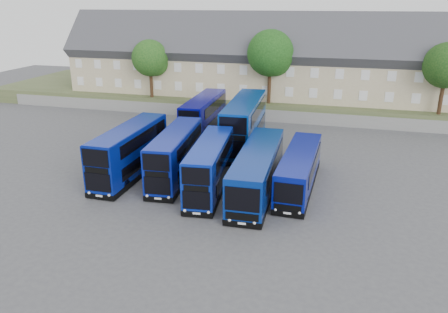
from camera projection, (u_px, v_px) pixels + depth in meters
ground at (187, 197)px, 34.03m from camera, size 120.00×120.00×0.00m
retaining_wall at (251, 114)px, 55.57m from camera, size 70.00×0.40×1.50m
earth_bank at (265, 97)px, 64.56m from camera, size 80.00×20.00×2.00m
terrace_row at (261, 62)px, 59.04m from camera, size 54.00×10.40×11.20m
dd_front_left at (130, 153)px, 37.52m from camera, size 2.49×10.79×4.28m
dd_front_mid at (176, 156)px, 36.97m from camera, size 3.30×10.44×4.08m
dd_front_right at (210, 168)px, 34.58m from camera, size 3.31×10.17×3.97m
dd_rear_left at (204, 117)px, 48.72m from camera, size 2.82×10.94×4.32m
dd_rear_right at (244, 124)px, 44.82m from camera, size 3.46×12.48×4.91m
coach_east_a at (257, 171)px, 34.47m from camera, size 3.11×12.82×3.48m
coach_east_b at (299, 171)px, 35.18m from camera, size 2.71×11.30×3.07m
tree_west at (151, 59)px, 57.87m from camera, size 4.80×4.80×7.65m
tree_mid at (272, 55)px, 54.02m from camera, size 5.76×5.76×9.18m
tree_east at (448, 67)px, 48.83m from camera, size 5.12×5.12×8.16m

